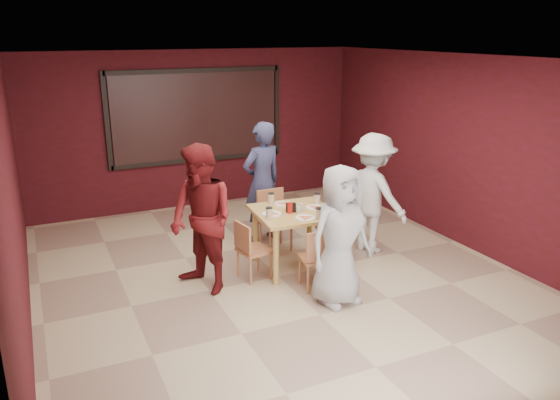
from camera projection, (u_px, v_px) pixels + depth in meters
name	position (u px, v px, depth m)	size (l,w,h in m)	color
floor	(279.00, 277.00, 7.21)	(7.00, 7.00, 0.00)	tan
window_blinds	(197.00, 116.00, 9.70)	(3.00, 0.02, 1.50)	black
dining_table	(294.00, 218.00, 7.28)	(1.10, 1.10, 0.97)	tan
chair_front	(318.00, 256.00, 6.72)	(0.44, 0.44, 0.81)	#AF6944
chair_back	(273.00, 216.00, 8.04)	(0.43, 0.43, 0.88)	#AF6944
chair_left	(250.00, 247.00, 7.01)	(0.44, 0.44, 0.79)	#AF6944
chair_right	(340.00, 225.00, 7.62)	(0.49, 0.49, 0.90)	#AF6944
diner_front	(340.00, 236.00, 6.30)	(0.82, 0.54, 1.68)	#A7A7A7
diner_back	(262.00, 182.00, 8.23)	(0.67, 0.44, 1.84)	#303356
diner_left	(202.00, 220.00, 6.60)	(0.90, 0.70, 1.84)	maroon
diner_right	(373.00, 194.00, 7.82)	(1.13, 0.65, 1.74)	silver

